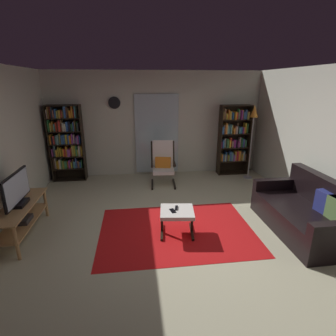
# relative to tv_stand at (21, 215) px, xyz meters

# --- Properties ---
(ground_plane) EXTENTS (7.02, 7.02, 0.00)m
(ground_plane) POSITION_rel_tv_stand_xyz_m (2.35, -0.11, -0.35)
(ground_plane) COLOR #BFBA97
(wall_back) EXTENTS (5.60, 0.06, 2.60)m
(wall_back) POSITION_rel_tv_stand_xyz_m (2.35, 2.79, 0.95)
(wall_back) COLOR beige
(wall_back) RESTS_ON ground
(glass_door_panel) EXTENTS (1.10, 0.01, 2.00)m
(glass_door_panel) POSITION_rel_tv_stand_xyz_m (2.34, 2.72, 0.70)
(glass_door_panel) COLOR silver
(area_rug) EXTENTS (2.48, 1.77, 0.01)m
(area_rug) POSITION_rel_tv_stand_xyz_m (2.41, -0.16, -0.35)
(area_rug) COLOR red
(area_rug) RESTS_ON ground
(tv_stand) EXTENTS (0.42, 1.34, 0.53)m
(tv_stand) POSITION_rel_tv_stand_xyz_m (0.00, 0.00, 0.00)
(tv_stand) COLOR tan
(tv_stand) RESTS_ON ground
(television) EXTENTS (0.20, 0.83, 0.51)m
(television) POSITION_rel_tv_stand_xyz_m (0.00, 0.00, 0.42)
(television) COLOR black
(television) RESTS_ON tv_stand
(bookshelf_near_tv) EXTENTS (0.78, 0.30, 1.83)m
(bookshelf_near_tv) POSITION_rel_tv_stand_xyz_m (0.15, 2.54, 0.64)
(bookshelf_near_tv) COLOR black
(bookshelf_near_tv) RESTS_ON ground
(bookshelf_near_sofa) EXTENTS (0.78, 0.30, 1.79)m
(bookshelf_near_sofa) POSITION_rel_tv_stand_xyz_m (4.31, 2.50, 0.60)
(bookshelf_near_sofa) COLOR black
(bookshelf_near_sofa) RESTS_ON ground
(leather_sofa) EXTENTS (0.90, 1.74, 0.88)m
(leather_sofa) POSITION_rel_tv_stand_xyz_m (4.48, -0.42, -0.04)
(leather_sofa) COLOR black
(leather_sofa) RESTS_ON ground
(lounge_armchair) EXTENTS (0.60, 0.69, 1.02)m
(lounge_armchair) POSITION_rel_tv_stand_xyz_m (2.42, 1.98, 0.18)
(lounge_armchair) COLOR black
(lounge_armchair) RESTS_ON ground
(ottoman) EXTENTS (0.57, 0.54, 0.41)m
(ottoman) POSITION_rel_tv_stand_xyz_m (2.40, -0.23, -0.02)
(ottoman) COLOR white
(ottoman) RESTS_ON ground
(tv_remote) EXTENTS (0.07, 0.15, 0.02)m
(tv_remote) POSITION_rel_tv_stand_xyz_m (2.40, -0.17, 0.06)
(tv_remote) COLOR black
(tv_remote) RESTS_ON ottoman
(cell_phone) EXTENTS (0.10, 0.15, 0.01)m
(cell_phone) POSITION_rel_tv_stand_xyz_m (2.33, -0.25, 0.06)
(cell_phone) COLOR black
(cell_phone) RESTS_ON ottoman
(floor_lamp_by_shelf) EXTENTS (0.22, 0.22, 1.80)m
(floor_lamp_by_shelf) POSITION_rel_tv_stand_xyz_m (4.61, 2.09, 1.11)
(floor_lamp_by_shelf) COLOR #A5A5AD
(floor_lamp_by_shelf) RESTS_ON ground
(wall_clock) EXTENTS (0.29, 0.03, 0.29)m
(wall_clock) POSITION_rel_tv_stand_xyz_m (1.33, 2.72, 1.50)
(wall_clock) COLOR silver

